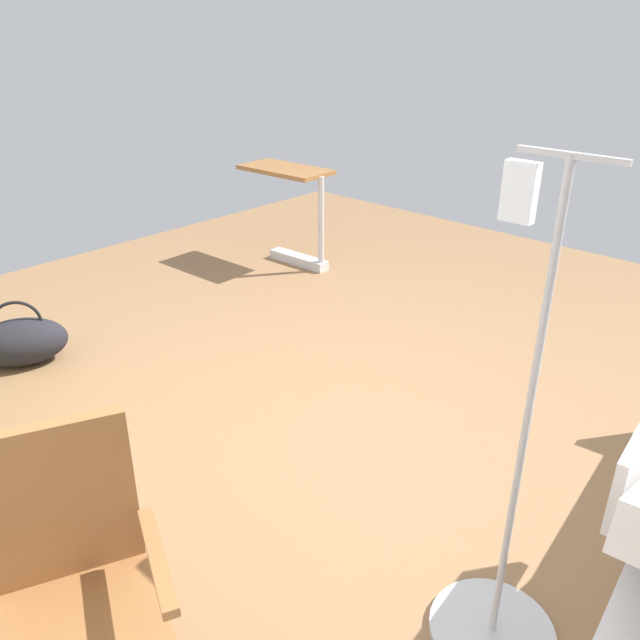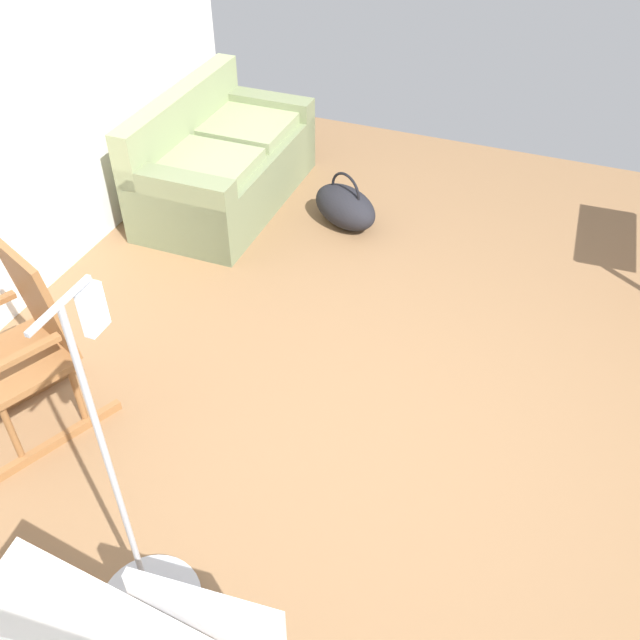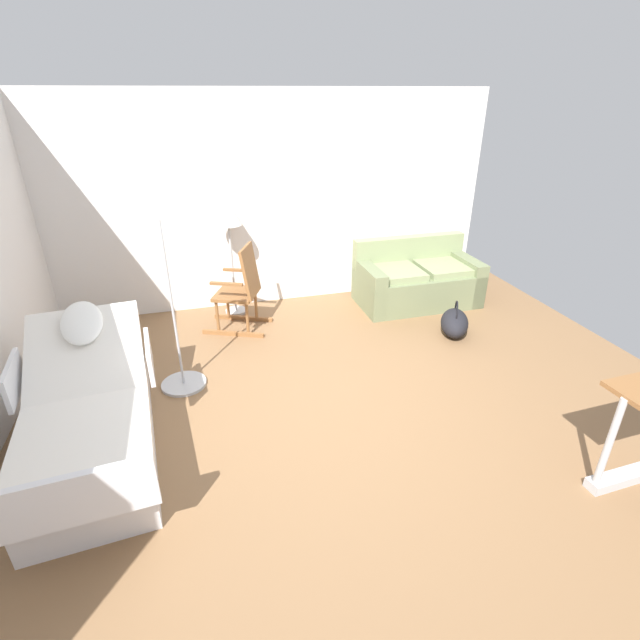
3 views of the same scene
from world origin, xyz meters
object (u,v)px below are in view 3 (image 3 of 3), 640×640
at_px(hospital_bed, 91,422).
at_px(floor_lamp, 228,221).
at_px(duffel_bag, 454,323).
at_px(rocking_chair, 241,290).
at_px(iv_pole, 182,363).
at_px(couch, 417,281).

height_order(hospital_bed, floor_lamp, floor_lamp).
height_order(floor_lamp, duffel_bag, floor_lamp).
height_order(rocking_chair, iv_pole, iv_pole).
bearing_deg(iv_pole, rocking_chair, 56.27).
xyz_separation_m(rocking_chair, duffel_bag, (2.41, -0.85, -0.35)).
bearing_deg(duffel_bag, hospital_bed, -164.49).
bearing_deg(iv_pole, duffel_bag, 4.61).
xyz_separation_m(hospital_bed, floor_lamp, (1.39, 2.41, 0.93)).
relative_size(hospital_bed, duffel_bag, 3.34).
xyz_separation_m(couch, rocking_chair, (-2.39, -0.16, 0.20)).
xyz_separation_m(rocking_chair, floor_lamp, (-0.05, 0.49, 0.72)).
bearing_deg(rocking_chair, duffel_bag, -19.37).
distance_m(rocking_chair, floor_lamp, 0.88).
bearing_deg(hospital_bed, duffel_bag, 15.51).
height_order(hospital_bed, duffel_bag, hospital_bed).
distance_m(rocking_chair, iv_pole, 1.35).
relative_size(hospital_bed, iv_pole, 1.28).
bearing_deg(floor_lamp, duffel_bag, -28.61).
xyz_separation_m(hospital_bed, iv_pole, (0.70, 0.81, -0.05)).
height_order(rocking_chair, floor_lamp, floor_lamp).
bearing_deg(floor_lamp, rocking_chair, -84.69).
relative_size(rocking_chair, floor_lamp, 0.71).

